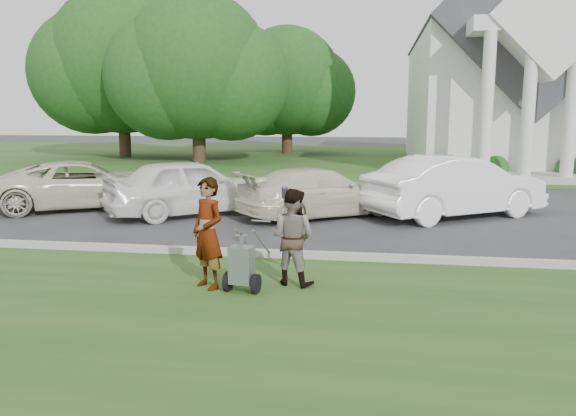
% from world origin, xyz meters
% --- Properties ---
extents(ground, '(120.00, 120.00, 0.00)m').
position_xyz_m(ground, '(0.00, 0.00, 0.00)').
color(ground, '#333335').
rests_on(ground, ground).
extents(grass_strip, '(80.00, 7.00, 0.01)m').
position_xyz_m(grass_strip, '(0.00, -3.00, 0.01)').
color(grass_strip, '#214818').
rests_on(grass_strip, ground).
extents(church_lawn, '(80.00, 30.00, 0.01)m').
position_xyz_m(church_lawn, '(0.00, 27.00, 0.01)').
color(church_lawn, '#214818').
rests_on(church_lawn, ground).
extents(curb, '(80.00, 0.18, 0.15)m').
position_xyz_m(curb, '(0.00, 0.55, 0.07)').
color(curb, '#9E9E93').
rests_on(curb, ground).
extents(church, '(9.19, 19.00, 24.10)m').
position_xyz_m(church, '(9.00, 23.11, 5.94)').
color(church, white).
rests_on(church, ground).
extents(tree_left, '(10.63, 8.40, 9.71)m').
position_xyz_m(tree_left, '(-8.01, 21.99, 5.11)').
color(tree_left, '#332316').
rests_on(tree_left, ground).
extents(tree_far, '(11.64, 9.20, 10.73)m').
position_xyz_m(tree_far, '(-14.01, 24.99, 5.69)').
color(tree_far, '#332316').
rests_on(tree_far, ground).
extents(tree_back, '(9.61, 7.60, 8.89)m').
position_xyz_m(tree_back, '(-4.01, 29.99, 4.73)').
color(tree_back, '#332316').
rests_on(tree_back, ground).
extents(striping_cart, '(0.60, 1.13, 1.00)m').
position_xyz_m(striping_cart, '(0.17, -1.67, 0.43)').
color(striping_cart, black).
rests_on(striping_cart, ground).
extents(person_left, '(0.78, 0.73, 1.79)m').
position_xyz_m(person_left, '(-0.41, -1.53, 0.89)').
color(person_left, '#999999').
rests_on(person_left, ground).
extents(person_right, '(0.91, 0.80, 1.58)m').
position_xyz_m(person_right, '(0.89, -1.13, 0.79)').
color(person_right, '#999999').
rests_on(person_right, ground).
extents(parking_meter_near, '(0.11, 0.10, 1.50)m').
position_xyz_m(parking_meter_near, '(0.62, -0.18, 0.95)').
color(parking_meter_near, gray).
rests_on(parking_meter_near, ground).
extents(car_a, '(5.57, 4.58, 1.41)m').
position_xyz_m(car_a, '(-6.36, 5.53, 0.71)').
color(car_a, beige).
rests_on(car_a, ground).
extents(car_b, '(4.80, 4.37, 1.58)m').
position_xyz_m(car_b, '(-2.84, 4.87, 0.79)').
color(car_b, white).
rests_on(car_b, ground).
extents(car_c, '(4.80, 4.33, 1.34)m').
position_xyz_m(car_c, '(0.71, 5.15, 0.67)').
color(car_c, beige).
rests_on(car_c, ground).
extents(car_d, '(5.22, 4.28, 1.68)m').
position_xyz_m(car_d, '(4.38, 5.63, 0.84)').
color(car_d, white).
rests_on(car_d, ground).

